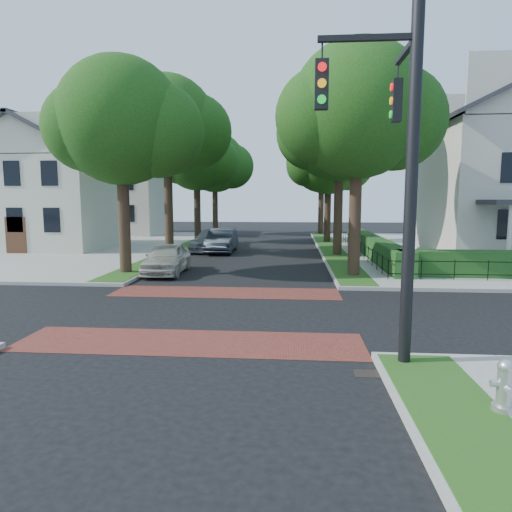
{
  "coord_description": "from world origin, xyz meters",
  "views": [
    {
      "loc": [
        2.64,
        -14.48,
        3.7
      ],
      "look_at": [
        1.28,
        2.25,
        1.6
      ],
      "focal_mm": 32.0,
      "sensor_mm": 36.0,
      "label": 1
    }
  ],
  "objects_px": {
    "parked_car_front": "(167,258)",
    "parked_car_rear": "(212,240)",
    "fire_hydrant": "(505,386)",
    "parked_car_middle": "(222,241)",
    "traffic_signal": "(400,151)"
  },
  "relations": [
    {
      "from": "traffic_signal",
      "to": "parked_car_front",
      "type": "relative_size",
      "value": 1.78
    },
    {
      "from": "parked_car_front",
      "to": "fire_hydrant",
      "type": "distance_m",
      "value": 17.46
    },
    {
      "from": "traffic_signal",
      "to": "fire_hydrant",
      "type": "distance_m",
      "value": 4.97
    },
    {
      "from": "traffic_signal",
      "to": "parked_car_middle",
      "type": "distance_m",
      "value": 22.84
    },
    {
      "from": "parked_car_front",
      "to": "parked_car_middle",
      "type": "distance_m",
      "value": 9.44
    },
    {
      "from": "parked_car_front",
      "to": "parked_car_rear",
      "type": "distance_m",
      "value": 10.22
    },
    {
      "from": "traffic_signal",
      "to": "parked_car_middle",
      "type": "xyz_separation_m",
      "value": [
        -7.19,
        21.33,
        -3.88
      ]
    },
    {
      "from": "traffic_signal",
      "to": "parked_car_front",
      "type": "bearing_deg",
      "value": 125.33
    },
    {
      "from": "parked_car_front",
      "to": "parked_car_middle",
      "type": "height_order",
      "value": "parked_car_middle"
    },
    {
      "from": "parked_car_front",
      "to": "parked_car_rear",
      "type": "relative_size",
      "value": 0.84
    },
    {
      "from": "traffic_signal",
      "to": "parked_car_rear",
      "type": "relative_size",
      "value": 1.49
    },
    {
      "from": "traffic_signal",
      "to": "parked_car_middle",
      "type": "relative_size",
      "value": 1.59
    },
    {
      "from": "parked_car_middle",
      "to": "parked_car_front",
      "type": "bearing_deg",
      "value": -98.37
    },
    {
      "from": "traffic_signal",
      "to": "parked_car_rear",
      "type": "height_order",
      "value": "traffic_signal"
    },
    {
      "from": "traffic_signal",
      "to": "parked_car_middle",
      "type": "height_order",
      "value": "traffic_signal"
    }
  ]
}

